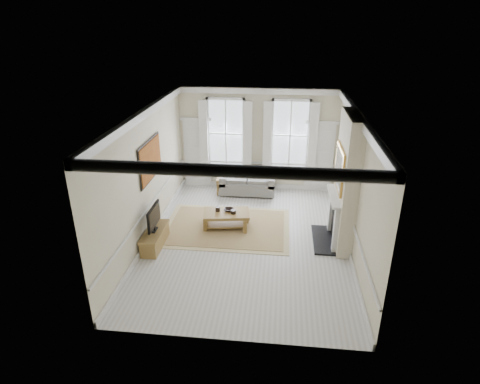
# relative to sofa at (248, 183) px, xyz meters

# --- Properties ---
(floor) EXTENTS (7.20, 7.20, 0.00)m
(floor) POSITION_rel_sofa_xyz_m (0.27, -3.11, -0.35)
(floor) COLOR #B7B5AD
(floor) RESTS_ON ground
(ceiling) EXTENTS (7.20, 7.20, 0.00)m
(ceiling) POSITION_rel_sofa_xyz_m (0.27, -3.11, 3.05)
(ceiling) COLOR white
(ceiling) RESTS_ON back_wall
(back_wall) EXTENTS (5.20, 0.00, 5.20)m
(back_wall) POSITION_rel_sofa_xyz_m (0.27, 0.49, 1.35)
(back_wall) COLOR beige
(back_wall) RESTS_ON floor
(left_wall) EXTENTS (0.00, 7.20, 7.20)m
(left_wall) POSITION_rel_sofa_xyz_m (-2.33, -3.11, 1.35)
(left_wall) COLOR beige
(left_wall) RESTS_ON floor
(right_wall) EXTENTS (0.00, 7.20, 7.20)m
(right_wall) POSITION_rel_sofa_xyz_m (2.87, -3.11, 1.35)
(right_wall) COLOR beige
(right_wall) RESTS_ON floor
(window_left) EXTENTS (1.26, 0.20, 2.20)m
(window_left) POSITION_rel_sofa_xyz_m (-0.78, 0.44, 1.55)
(window_left) COLOR #B2BCC6
(window_left) RESTS_ON back_wall
(window_right) EXTENTS (1.26, 0.20, 2.20)m
(window_right) POSITION_rel_sofa_xyz_m (1.32, 0.44, 1.55)
(window_right) COLOR #B2BCC6
(window_right) RESTS_ON back_wall
(door_left) EXTENTS (0.90, 0.08, 2.30)m
(door_left) POSITION_rel_sofa_xyz_m (-1.78, 0.45, 0.80)
(door_left) COLOR silver
(door_left) RESTS_ON floor
(door_right) EXTENTS (0.90, 0.08, 2.30)m
(door_right) POSITION_rel_sofa_xyz_m (2.32, 0.45, 0.80)
(door_right) COLOR silver
(door_right) RESTS_ON floor
(painting) EXTENTS (0.05, 1.66, 1.06)m
(painting) POSITION_rel_sofa_xyz_m (-2.29, -2.81, 1.70)
(painting) COLOR #9E591B
(painting) RESTS_ON left_wall
(chimney_breast) EXTENTS (0.35, 1.70, 3.38)m
(chimney_breast) POSITION_rel_sofa_xyz_m (2.70, -2.91, 1.35)
(chimney_breast) COLOR beige
(chimney_breast) RESTS_ON floor
(hearth) EXTENTS (0.55, 1.50, 0.05)m
(hearth) POSITION_rel_sofa_xyz_m (2.27, -2.91, -0.33)
(hearth) COLOR black
(hearth) RESTS_ON floor
(fireplace) EXTENTS (0.21, 1.45, 1.33)m
(fireplace) POSITION_rel_sofa_xyz_m (2.47, -2.91, 0.38)
(fireplace) COLOR silver
(fireplace) RESTS_ON floor
(mirror) EXTENTS (0.06, 1.26, 1.06)m
(mirror) POSITION_rel_sofa_xyz_m (2.48, -2.91, 1.70)
(mirror) COLOR #C38C35
(mirror) RESTS_ON chimney_breast
(sofa) EXTENTS (1.78, 0.87, 0.84)m
(sofa) POSITION_rel_sofa_xyz_m (0.00, 0.00, 0.00)
(sofa) COLOR slate
(sofa) RESTS_ON floor
(side_table) EXTENTS (0.48, 0.48, 0.56)m
(side_table) POSITION_rel_sofa_xyz_m (-0.79, -0.17, 0.09)
(side_table) COLOR brown
(side_table) RESTS_ON floor
(rug) EXTENTS (3.50, 2.60, 0.02)m
(rug) POSITION_rel_sofa_xyz_m (-0.38, -2.47, -0.34)
(rug) COLOR tan
(rug) RESTS_ON floor
(coffee_table) EXTENTS (1.35, 0.91, 0.47)m
(coffee_table) POSITION_rel_sofa_xyz_m (-0.38, -2.47, 0.04)
(coffee_table) COLOR brown
(coffee_table) RESTS_ON rug
(ceramic_pot_a) EXTENTS (0.13, 0.13, 0.13)m
(ceramic_pot_a) POSITION_rel_sofa_xyz_m (-0.63, -2.42, 0.18)
(ceramic_pot_a) COLOR black
(ceramic_pot_a) RESTS_ON coffee_table
(ceramic_pot_b) EXTENTS (0.15, 0.15, 0.10)m
(ceramic_pot_b) POSITION_rel_sofa_xyz_m (-0.18, -2.52, 0.17)
(ceramic_pot_b) COLOR black
(ceramic_pot_b) RESTS_ON coffee_table
(bowl) EXTENTS (0.29, 0.29, 0.07)m
(bowl) POSITION_rel_sofa_xyz_m (-0.33, -2.37, 0.15)
(bowl) COLOR black
(bowl) RESTS_ON coffee_table
(tv_stand) EXTENTS (0.41, 1.26, 0.45)m
(tv_stand) POSITION_rel_sofa_xyz_m (-2.07, -3.65, -0.13)
(tv_stand) COLOR brown
(tv_stand) RESTS_ON floor
(tv) EXTENTS (0.08, 0.90, 0.68)m
(tv) POSITION_rel_sofa_xyz_m (-2.05, -3.65, 0.49)
(tv) COLOR black
(tv) RESTS_ON tv_stand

